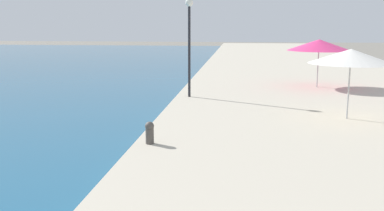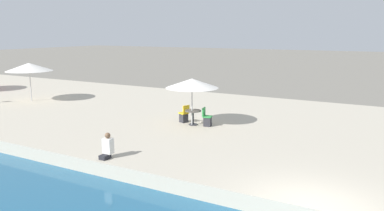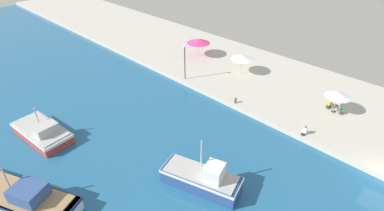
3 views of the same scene
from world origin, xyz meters
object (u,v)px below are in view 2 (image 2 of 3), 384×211
Objects in this scene: cafe_umbrella_pink at (192,83)px; cafe_table at (193,114)px; cafe_chair_right at (207,120)px; cafe_chair_left at (184,116)px; cafe_umbrella_white at (29,67)px; person_at_quay at (107,147)px.

cafe_umbrella_pink is 3.25× the size of cafe_table.
cafe_chair_right is (0.13, -0.71, -0.21)m from cafe_table.
cafe_umbrella_pink is at bearing -83.64° from cafe_chair_right.
cafe_table is 0.88× the size of cafe_chair_left.
cafe_table is at bearing -90.00° from cafe_chair_right.
cafe_chair_left is (0.35, 0.66, -1.78)m from cafe_umbrella_pink.
cafe_table is at bearing -92.54° from cafe_umbrella_white.
cafe_umbrella_white is (0.65, 12.63, 0.18)m from cafe_umbrella_pink.
cafe_umbrella_pink is 2.75× the size of person_at_quay.
cafe_umbrella_white is 3.17× the size of person_at_quay.
cafe_umbrella_pink is 12.65m from cafe_umbrella_white.
cafe_umbrella_pink is at bearing -3.74° from person_at_quay.
person_at_quay reaches higher than cafe_table.
cafe_umbrella_white is 3.29× the size of cafe_chair_left.
person_at_quay is at bearing -20.46° from cafe_chair_right.
cafe_umbrella_white is 13.51m from cafe_chair_right.
cafe_table is at bearing -9.46° from cafe_umbrella_pink.
cafe_chair_left is 0.96× the size of person_at_quay.
cafe_umbrella_white reaches higher than cafe_chair_left.
cafe_chair_left is at bearing -105.65° from cafe_chair_right.
cafe_chair_right is at bearing -79.99° from cafe_table.
cafe_umbrella_pink reaches higher than cafe_table.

